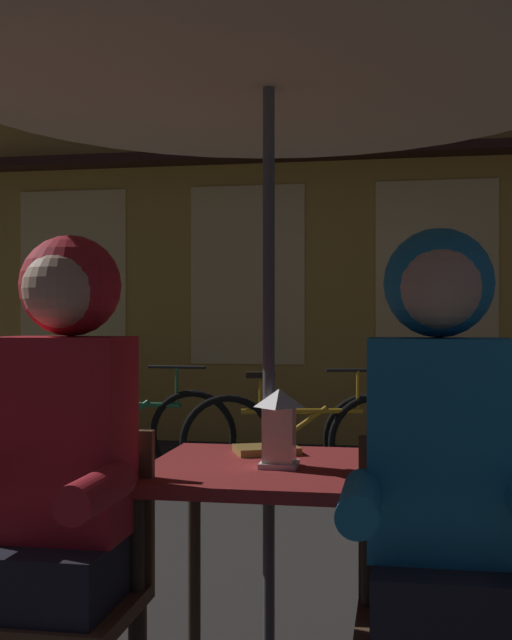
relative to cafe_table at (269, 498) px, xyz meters
name	(u,v)px	position (x,y,z in m)	size (l,w,h in m)	color
cafe_table	(269,498)	(0.00, 0.00, 0.00)	(0.72, 0.72, 0.74)	maroon
patio_umbrella	(269,25)	(0.00, 0.00, 1.42)	(2.10, 2.10, 2.31)	#4C4C51
lantern	(279,426)	(0.04, -0.04, 0.22)	(0.11, 0.11, 0.23)	white
chair_left	(68,578)	(-0.48, -0.37, -0.15)	(0.40, 0.40, 0.87)	#513823
chair_right	(439,601)	(0.48, -0.37, -0.15)	(0.40, 0.40, 0.87)	#513823
person_left_hooded	(59,447)	(-0.48, -0.43, 0.21)	(0.45, 0.56, 1.40)	black
person_right_hooded	(440,458)	(0.48, -0.43, 0.21)	(0.45, 0.56, 1.40)	black
shopfront_building	(435,118)	(0.74, 5.40, 2.45)	(10.00, 0.93, 6.20)	gold
bicycle_second	(126,431)	(-1.61, 3.31, -0.29)	(1.68, 0.11, 0.84)	black
bicycle_third	(301,440)	(-0.27, 3.09, -0.29)	(1.66, 0.39, 0.84)	black
bicycle_fourth	(444,441)	(0.70, 3.19, -0.29)	(1.68, 0.21, 0.84)	black
book	(267,450)	(-0.04, 0.19, 0.11)	(0.20, 0.14, 0.02)	olive
potted_plant	(79,391)	(-2.39, 4.30, -0.09)	(0.60, 0.60, 0.92)	brown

